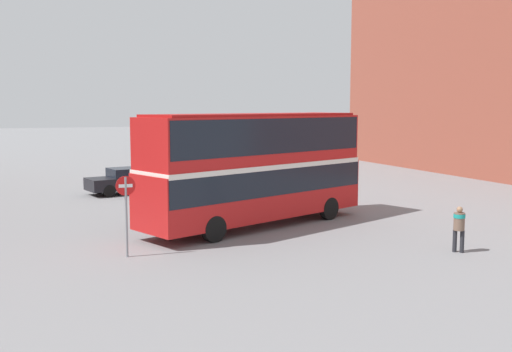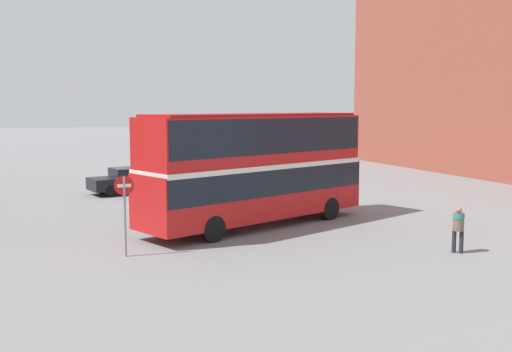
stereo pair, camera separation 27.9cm
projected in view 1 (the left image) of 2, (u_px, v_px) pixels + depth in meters
ground_plane at (231, 228)px, 24.25m from camera, size 240.00×240.00×0.00m
double_decker_bus at (256, 162)px, 24.31m from camera, size 10.54×6.08×4.61m
pedestrian_foreground at (459, 224)px, 20.10m from camera, size 0.55×0.55×1.56m
parked_car_kerb_near at (286, 163)px, 43.18m from camera, size 4.73×2.16×1.62m
parked_car_kerb_far at (128, 180)px, 33.75m from camera, size 4.75×2.72×1.45m
no_entry_sign at (126, 203)px, 19.39m from camera, size 0.64×0.08×2.67m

